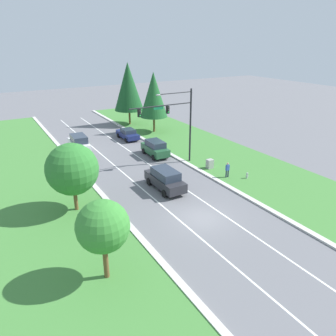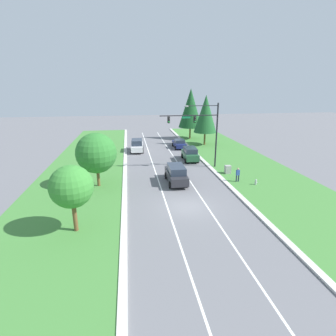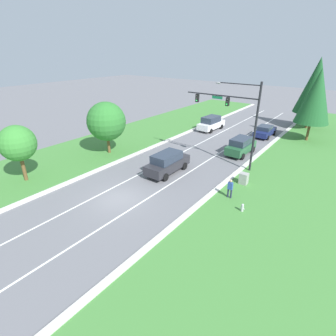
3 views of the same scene
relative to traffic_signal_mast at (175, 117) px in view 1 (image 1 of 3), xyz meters
The scene contains 19 objects.
ground_plane 13.49m from the traffic_signal_mast, 110.62° to the right, with size 160.00×160.00×0.00m, color slate.
curb_strip_right 12.81m from the traffic_signal_mast, 83.40° to the right, with size 0.50×90.00×0.15m.
curb_strip_left 16.18m from the traffic_signal_mast, 130.96° to the right, with size 0.50×90.00×0.15m.
grass_verge_right 14.36m from the traffic_signal_mast, 60.20° to the right, with size 10.00×90.00×0.08m.
grass_verge_left 19.86m from the traffic_signal_mast, 142.96° to the right, with size 10.00×90.00×0.08m.
lane_stripe_inner_left 14.17m from the traffic_signal_mast, 118.06° to the right, with size 0.14×81.00×0.01m.
lane_stripe_inner_right 13.02m from the traffic_signal_mast, 102.38° to the right, with size 0.14×81.00×0.01m.
traffic_signal_mast is the anchor object (origin of this frame).
navy_sedan 13.09m from the traffic_signal_mast, 92.37° to the left, with size 2.04×4.54×1.53m.
charcoal_suv 8.08m from the traffic_signal_mast, 129.06° to the right, with size 2.11×5.07×2.03m.
white_suv 14.04m from the traffic_signal_mast, 127.07° to the left, with size 2.28×5.02×2.03m.
forest_suv 5.97m from the traffic_signal_mast, 97.62° to the left, with size 2.17×4.59×1.94m.
utility_cabinet 6.52m from the traffic_signal_mast, 49.06° to the right, with size 0.70×0.60×1.09m.
pedestrian 8.12m from the traffic_signal_mast, 65.81° to the right, with size 0.40×0.23×1.69m.
fire_hydrant 10.00m from the traffic_signal_mast, 59.37° to the right, with size 0.34×0.20×0.70m.
conifer_near_right_tree 14.35m from the traffic_signal_mast, 71.50° to the left, with size 4.14×4.14×9.05m.
oak_near_left_tree 19.81m from the traffic_signal_mast, 133.28° to the right, with size 3.14×3.14×5.18m.
conifer_far_right_tree 20.18m from the traffic_signal_mast, 80.71° to the left, with size 4.77×4.77×10.09m.
oak_far_left_tree 13.84m from the traffic_signal_mast, 158.46° to the right, with size 4.28×4.28×5.88m.
Camera 1 is at (-14.05, -18.62, 13.59)m, focal length 35.00 mm.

